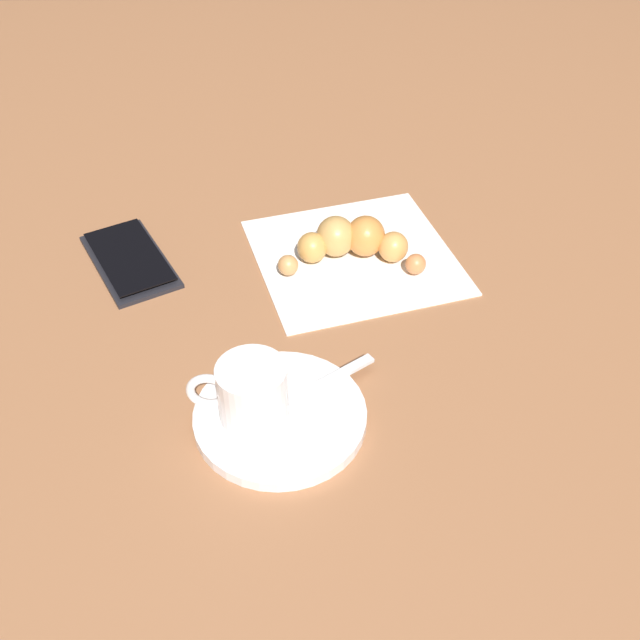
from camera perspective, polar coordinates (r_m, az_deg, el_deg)
ground_plane at (r=0.69m, az=-0.69°, el=-1.35°), size 1.80×1.80×0.00m
saucer at (r=0.62m, az=-3.18°, el=-7.29°), size 0.14×0.14×0.01m
espresso_cup at (r=0.60m, az=-5.45°, el=-5.49°), size 0.06×0.08×0.05m
teaspoon at (r=0.62m, az=-2.35°, el=-6.04°), size 0.08×0.11×0.01m
sugar_packet at (r=0.63m, az=-3.97°, el=-5.07°), size 0.05×0.06×0.01m
napkin at (r=0.78m, az=2.50°, el=4.87°), size 0.24×0.24×0.00m
croissant at (r=0.77m, az=2.23°, el=5.96°), size 0.07×0.16×0.04m
cell_phone at (r=0.80m, az=-14.33°, el=4.47°), size 0.15×0.12×0.01m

